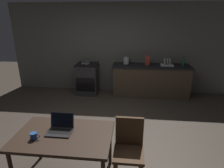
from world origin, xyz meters
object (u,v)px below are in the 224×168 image
(chair, at_px, (129,146))
(coffee_mug, at_px, (34,136))
(laptop, at_px, (60,128))
(bottle, at_px, (183,62))
(frying_pan, at_px, (85,63))
(dish_rack, at_px, (167,64))
(electric_kettle, at_px, (126,61))
(dining_table, at_px, (64,139))
(stove_oven, at_px, (88,79))
(cereal_box, at_px, (147,60))

(chair, distance_m, coffee_mug, 1.23)
(chair, distance_m, laptop, 0.95)
(chair, xyz_separation_m, bottle, (1.38, 3.05, 0.51))
(frying_pan, bearing_deg, dish_rack, 0.73)
(electric_kettle, bearing_deg, chair, -87.21)
(frying_pan, bearing_deg, dining_table, -81.63)
(bottle, distance_m, coffee_mug, 4.19)
(frying_pan, bearing_deg, laptop, -82.64)
(stove_oven, xyz_separation_m, bottle, (2.67, -0.05, 0.58))
(chair, bearing_deg, dish_rack, 60.30)
(laptop, xyz_separation_m, electric_kettle, (0.76, 3.15, 0.23))
(dining_table, relative_size, frying_pan, 3.01)
(stove_oven, xyz_separation_m, coffee_mug, (0.10, -3.35, 0.32))
(electric_kettle, relative_size, bottle, 0.78)
(dining_table, xyz_separation_m, frying_pan, (-0.47, 3.19, 0.27))
(coffee_mug, xyz_separation_m, dish_rack, (2.15, 3.35, 0.18))
(stove_oven, relative_size, coffee_mug, 7.28)
(coffee_mug, bearing_deg, chair, 11.95)
(electric_kettle, distance_m, cereal_box, 0.58)
(chair, bearing_deg, dining_table, 175.17)
(electric_kettle, height_order, coffee_mug, electric_kettle)
(frying_pan, relative_size, dish_rack, 1.22)
(dining_table, relative_size, cereal_box, 4.78)
(dining_table, distance_m, bottle, 3.89)
(cereal_box, bearing_deg, coffee_mug, -115.56)
(cereal_box, height_order, dish_rack, cereal_box)
(laptop, relative_size, frying_pan, 0.77)
(dining_table, distance_m, frying_pan, 3.23)
(dining_table, height_order, dish_rack, dish_rack)
(stove_oven, bearing_deg, bottle, -1.02)
(chair, relative_size, cereal_box, 3.44)
(coffee_mug, bearing_deg, frying_pan, 92.37)
(electric_kettle, relative_size, frying_pan, 0.52)
(dining_table, height_order, bottle, bottle)
(chair, bearing_deg, laptop, 170.69)
(stove_oven, height_order, bottle, bottle)
(electric_kettle, relative_size, coffee_mug, 1.75)
(dining_table, bearing_deg, bottle, 54.79)
(stove_oven, height_order, chair, same)
(cereal_box, bearing_deg, dining_table, -111.61)
(stove_oven, distance_m, bottle, 2.73)
(coffee_mug, bearing_deg, electric_kettle, 72.92)
(dining_table, bearing_deg, stove_oven, 97.71)
(chair, relative_size, dish_rack, 2.65)
(laptop, bearing_deg, dining_table, -55.51)
(stove_oven, relative_size, laptop, 2.81)
(electric_kettle, xyz_separation_m, bottle, (1.53, -0.05, 0.03))
(chair, distance_m, dish_rack, 3.28)
(stove_oven, relative_size, electric_kettle, 4.15)
(laptop, distance_m, cereal_box, 3.46)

